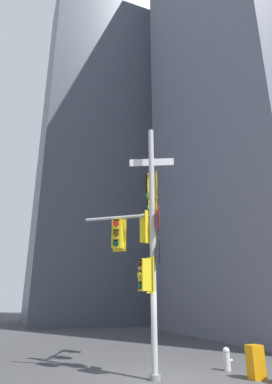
% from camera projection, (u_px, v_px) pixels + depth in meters
% --- Properties ---
extents(ground, '(120.00, 120.00, 0.00)m').
position_uv_depth(ground, '(155.00, 381.00, 9.32)').
color(ground, '#474749').
extents(building_tower_right, '(14.67, 14.67, 43.82)m').
position_uv_depth(building_tower_right, '(260.00, 68.00, 28.42)').
color(building_tower_right, slate).
rests_on(building_tower_right, ground).
extents(building_mid_block, '(13.09, 13.09, 45.02)m').
position_uv_depth(building_mid_block, '(97.00, 132.00, 40.51)').
color(building_mid_block, '#4C5460').
rests_on(building_mid_block, ground).
extents(signal_pole_assembly, '(3.37, 3.06, 8.32)m').
position_uv_depth(signal_pole_assembly, '(146.00, 227.00, 11.38)').
color(signal_pole_assembly, '#B2B2B5').
rests_on(signal_pole_assembly, ground).
extents(fire_hydrant, '(0.33, 0.23, 0.73)m').
position_uv_depth(fire_hydrant, '(227.00, 358.00, 10.70)').
color(fire_hydrant, silver).
rests_on(fire_hydrant, ground).
extents(newspaper_box, '(0.45, 0.36, 0.94)m').
position_uv_depth(newspaper_box, '(256.00, 362.00, 9.60)').
color(newspaper_box, orange).
rests_on(newspaper_box, ground).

